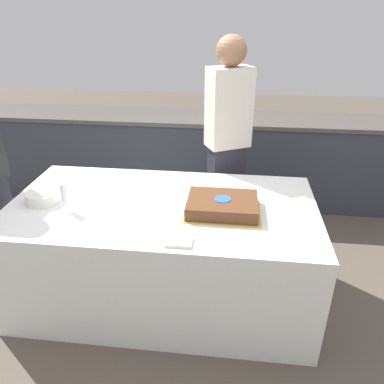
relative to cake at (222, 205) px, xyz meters
The scene contains 9 objects.
ground_plane 0.90m from the cake, behind, with size 14.00×14.00×0.00m, color brown.
back_counter 1.75m from the cake, 103.56° to the left, with size 4.40×0.58×0.92m.
dining_table 0.59m from the cake, behind, with size 2.05×1.08×0.77m.
cake is the anchor object (origin of this frame).
plate_stack 1.20m from the cake, behind, with size 0.22×0.22×0.08m.
wine_glass 1.00m from the cake, behind, with size 0.06×0.06×0.19m.
side_plate_near_cake 0.35m from the cake, 84.56° to the left, with size 0.21×0.21×0.00m.
utensil_pile 0.45m from the cake, 120.11° to the right, with size 0.15×0.11×0.02m.
person_cutting_cake 0.82m from the cake, 90.00° to the left, with size 0.39×0.33×1.77m.
Camera 1 is at (0.45, -2.15, 1.97)m, focal length 35.00 mm.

